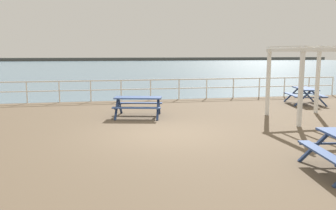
{
  "coord_description": "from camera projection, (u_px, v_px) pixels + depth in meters",
  "views": [
    {
      "loc": [
        -1.89,
        -10.31,
        2.49
      ],
      "look_at": [
        0.28,
        0.61,
        0.8
      ],
      "focal_mm": 37.38,
      "sensor_mm": 36.0,
      "label": 1
    }
  ],
  "objects": [
    {
      "name": "distant_shoreline",
      "position": [
        104.0,
        61.0,
        103.58
      ],
      "size": [
        142.0,
        6.0,
        1.8
      ],
      "primitive_type": "cube",
      "color": "#4C4C47",
      "rests_on": "ground"
    },
    {
      "name": "seaward_railing",
      "position": [
        136.0,
        86.0,
        18.14
      ],
      "size": [
        23.07,
        0.07,
        1.08
      ],
      "color": "white",
      "rests_on": "ground"
    },
    {
      "name": "picnic_table_far_right",
      "position": [
        305.0,
        92.0,
        16.86
      ],
      "size": [
        1.87,
        2.09,
        0.8
      ],
      "rotation": [
        0.0,
        0.0,
        1.35
      ],
      "color": "#334C84",
      "rests_on": "ground"
    },
    {
      "name": "lattice_pergola",
      "position": [
        311.0,
        66.0,
        12.82
      ],
      "size": [
        2.49,
        2.61,
        2.7
      ],
      "rotation": [
        0.0,
        0.0,
        0.02
      ],
      "color": "white",
      "rests_on": "ground"
    },
    {
      "name": "sea_band",
      "position": [
        109.0,
        66.0,
        61.88
      ],
      "size": [
        142.0,
        90.0,
        0.01
      ],
      "primitive_type": "cube",
      "color": "slate",
      "rests_on": "ground"
    },
    {
      "name": "ground_plane",
      "position": [
        163.0,
        137.0,
        10.75
      ],
      "size": [
        30.0,
        24.0,
        0.2
      ],
      "primitive_type": "cube",
      "color": "brown"
    },
    {
      "name": "picnic_table_near_left",
      "position": [
        138.0,
        102.0,
        13.49
      ],
      "size": [
        2.09,
        1.87,
        0.8
      ],
      "rotation": [
        0.0,
        0.0,
        -0.23
      ],
      "color": "#334C84",
      "rests_on": "ground"
    }
  ]
}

